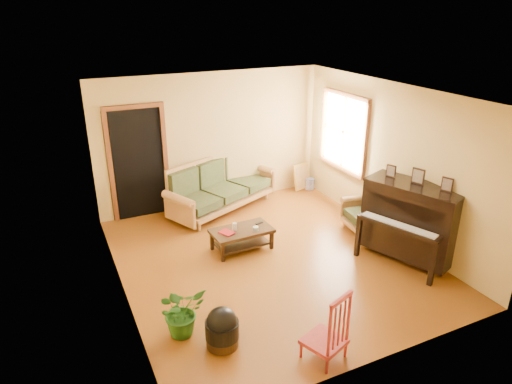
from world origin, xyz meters
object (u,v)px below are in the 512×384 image
coffee_table (242,239)px  ceramic_crock (310,184)px  piano (410,222)px  footstool (222,332)px  potted_plant (182,311)px  sofa (222,186)px  armchair (368,211)px  red_chair (325,325)px

coffee_table → ceramic_crock: bearing=36.6°
piano → footstool: bearing=169.3°
piano → potted_plant: piano is taller
sofa → piano: (1.93, -3.00, 0.14)m
ceramic_crock → footstool: bearing=-133.0°
sofa → coffee_table: size_ratio=2.32×
potted_plant → ceramic_crock: bearing=40.9°
sofa → potted_plant: 3.68m
footstool → ceramic_crock: bearing=47.0°
sofa → armchair: bearing=-70.3°
piano → red_chair: bearing=-172.8°
red_chair → ceramic_crock: bearing=39.6°
sofa → piano: piano is taller
armchair → footstool: bearing=-147.4°
sofa → ceramic_crock: (2.09, 0.16, -0.37)m
sofa → ceramic_crock: sofa is taller
potted_plant → piano: bearing=3.3°
footstool → armchair: bearing=25.5°
ceramic_crock → potted_plant: 5.14m
red_chair → piano: bearing=7.9°
footstool → sofa: bearing=68.4°
sofa → piano: 3.57m
potted_plant → sofa: bearing=60.8°
coffee_table → red_chair: 2.70m
coffee_table → red_chair: red_chair is taller
sofa → red_chair: bearing=-120.1°
coffee_table → footstool: (-1.13, -2.00, 0.01)m
piano → potted_plant: size_ratio=2.23×
armchair → red_chair: 3.30m
armchair → ceramic_crock: armchair is taller
ceramic_crock → red_chair: bearing=-119.9°
red_chair → ceramic_crock: (2.56, 4.45, -0.33)m
piano → red_chair: piano is taller
piano → ceramic_crock: size_ratio=5.92×
sofa → ceramic_crock: 2.13m
coffee_table → armchair: bearing=-10.2°
footstool → ceramic_crock: 5.16m
piano → red_chair: (-2.40, -1.30, -0.18)m
coffee_table → ceramic_crock: 2.98m
sofa → footstool: bearing=-135.5°
sofa → potted_plant: bearing=-143.1°
sofa → coffee_table: 1.67m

